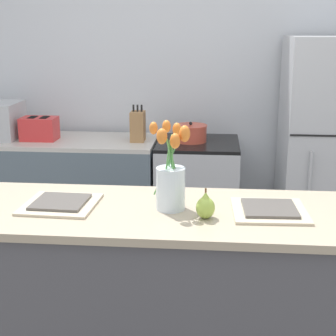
{
  "coord_description": "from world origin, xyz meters",
  "views": [
    {
      "loc": [
        0.22,
        -2.11,
        1.73
      ],
      "look_at": [
        0.0,
        0.25,
        1.07
      ],
      "focal_mm": 55.0,
      "sensor_mm": 36.0,
      "label": 1
    }
  ],
  "objects_px": {
    "stove_range": "(197,199)",
    "knife_block": "(138,126)",
    "plate_setting_left": "(60,203)",
    "refrigerator": "(329,154)",
    "pear_figurine": "(205,206)",
    "toaster": "(39,129)",
    "flower_vase": "(171,179)",
    "cooking_pot": "(191,133)",
    "plate_setting_right": "(269,210)"
  },
  "relations": [
    {
      "from": "stove_range",
      "to": "toaster",
      "type": "xyz_separation_m",
      "value": [
        -1.18,
        -0.04,
        0.54
      ]
    },
    {
      "from": "refrigerator",
      "to": "plate_setting_left",
      "type": "relative_size",
      "value": 5.05
    },
    {
      "from": "pear_figurine",
      "to": "toaster",
      "type": "height_order",
      "value": "pear_figurine"
    },
    {
      "from": "pear_figurine",
      "to": "knife_block",
      "type": "bearing_deg",
      "value": 107.68
    },
    {
      "from": "pear_figurine",
      "to": "refrigerator",
      "type": "bearing_deg",
      "value": 62.93
    },
    {
      "from": "flower_vase",
      "to": "plate_setting_right",
      "type": "distance_m",
      "value": 0.45
    },
    {
      "from": "cooking_pot",
      "to": "knife_block",
      "type": "height_order",
      "value": "knife_block"
    },
    {
      "from": "flower_vase",
      "to": "knife_block",
      "type": "relative_size",
      "value": 1.43
    },
    {
      "from": "stove_range",
      "to": "plate_setting_left",
      "type": "height_order",
      "value": "plate_setting_left"
    },
    {
      "from": "flower_vase",
      "to": "cooking_pot",
      "type": "distance_m",
      "value": 1.6
    },
    {
      "from": "flower_vase",
      "to": "cooking_pot",
      "type": "relative_size",
      "value": 1.58
    },
    {
      "from": "flower_vase",
      "to": "plate_setting_left",
      "type": "height_order",
      "value": "flower_vase"
    },
    {
      "from": "refrigerator",
      "to": "cooking_pot",
      "type": "height_order",
      "value": "refrigerator"
    },
    {
      "from": "flower_vase",
      "to": "plate_setting_right",
      "type": "relative_size",
      "value": 1.17
    },
    {
      "from": "refrigerator",
      "to": "toaster",
      "type": "height_order",
      "value": "refrigerator"
    },
    {
      "from": "stove_range",
      "to": "flower_vase",
      "type": "xyz_separation_m",
      "value": [
        -0.07,
        -1.59,
        0.64
      ]
    },
    {
      "from": "refrigerator",
      "to": "plate_setting_left",
      "type": "height_order",
      "value": "refrigerator"
    },
    {
      "from": "plate_setting_right",
      "to": "stove_range",
      "type": "bearing_deg",
      "value": 102.84
    },
    {
      "from": "plate_setting_left",
      "to": "plate_setting_right",
      "type": "relative_size",
      "value": 1.0
    },
    {
      "from": "refrigerator",
      "to": "plate_setting_right",
      "type": "xyz_separation_m",
      "value": [
        -0.59,
        -1.59,
        0.13
      ]
    },
    {
      "from": "cooking_pot",
      "to": "flower_vase",
      "type": "bearing_deg",
      "value": -90.34
    },
    {
      "from": "refrigerator",
      "to": "toaster",
      "type": "relative_size",
      "value": 5.92
    },
    {
      "from": "stove_range",
      "to": "knife_block",
      "type": "xyz_separation_m",
      "value": [
        -0.45,
        -0.01,
        0.56
      ]
    },
    {
      "from": "stove_range",
      "to": "pear_figurine",
      "type": "relative_size",
      "value": 6.87
    },
    {
      "from": "plate_setting_right",
      "to": "toaster",
      "type": "xyz_separation_m",
      "value": [
        -1.55,
        1.55,
        0.03
      ]
    },
    {
      "from": "refrigerator",
      "to": "knife_block",
      "type": "xyz_separation_m",
      "value": [
        -1.4,
        -0.01,
        0.18
      ]
    },
    {
      "from": "plate_setting_left",
      "to": "toaster",
      "type": "bearing_deg",
      "value": 111.89
    },
    {
      "from": "plate_setting_left",
      "to": "refrigerator",
      "type": "bearing_deg",
      "value": 46.44
    },
    {
      "from": "knife_block",
      "to": "refrigerator",
      "type": "bearing_deg",
      "value": 0.61
    },
    {
      "from": "plate_setting_right",
      "to": "refrigerator",
      "type": "bearing_deg",
      "value": 69.71
    },
    {
      "from": "stove_range",
      "to": "refrigerator",
      "type": "height_order",
      "value": "refrigerator"
    },
    {
      "from": "refrigerator",
      "to": "cooking_pot",
      "type": "distance_m",
      "value": 1.02
    },
    {
      "from": "toaster",
      "to": "knife_block",
      "type": "height_order",
      "value": "knife_block"
    },
    {
      "from": "pear_figurine",
      "to": "cooking_pot",
      "type": "relative_size",
      "value": 0.54
    },
    {
      "from": "pear_figurine",
      "to": "plate_setting_right",
      "type": "height_order",
      "value": "pear_figurine"
    },
    {
      "from": "stove_range",
      "to": "knife_block",
      "type": "bearing_deg",
      "value": -178.17
    },
    {
      "from": "pear_figurine",
      "to": "toaster",
      "type": "xyz_separation_m",
      "value": [
        -1.27,
        1.65,
        -0.01
      ]
    },
    {
      "from": "toaster",
      "to": "flower_vase",
      "type": "bearing_deg",
      "value": -54.13
    },
    {
      "from": "pear_figurine",
      "to": "plate_setting_right",
      "type": "bearing_deg",
      "value": 19.52
    },
    {
      "from": "stove_range",
      "to": "plate_setting_right",
      "type": "bearing_deg",
      "value": -77.16
    },
    {
      "from": "stove_range",
      "to": "knife_block",
      "type": "height_order",
      "value": "knife_block"
    },
    {
      "from": "plate_setting_right",
      "to": "knife_block",
      "type": "xyz_separation_m",
      "value": [
        -0.81,
        1.57,
        0.05
      ]
    },
    {
      "from": "refrigerator",
      "to": "plate_setting_left",
      "type": "distance_m",
      "value": 2.2
    },
    {
      "from": "stove_range",
      "to": "plate_setting_right",
      "type": "height_order",
      "value": "plate_setting_right"
    },
    {
      "from": "refrigerator",
      "to": "cooking_pot",
      "type": "relative_size",
      "value": 6.83
    },
    {
      "from": "flower_vase",
      "to": "knife_block",
      "type": "bearing_deg",
      "value": 103.56
    },
    {
      "from": "pear_figurine",
      "to": "plate_setting_right",
      "type": "relative_size",
      "value": 0.4
    },
    {
      "from": "plate_setting_left",
      "to": "knife_block",
      "type": "height_order",
      "value": "knife_block"
    },
    {
      "from": "stove_range",
      "to": "refrigerator",
      "type": "distance_m",
      "value": 1.02
    },
    {
      "from": "plate_setting_right",
      "to": "knife_block",
      "type": "bearing_deg",
      "value": 117.16
    }
  ]
}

